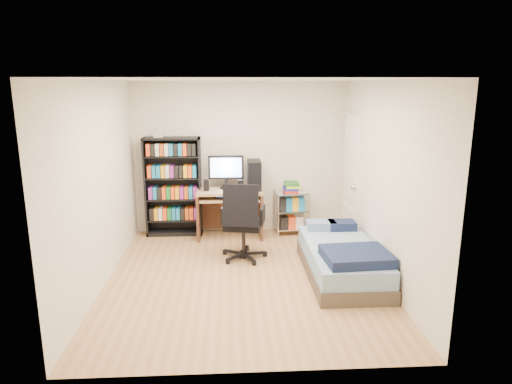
{
  "coord_description": "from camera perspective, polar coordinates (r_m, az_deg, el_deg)",
  "views": [
    {
      "loc": [
        -0.17,
        -5.5,
        2.46
      ],
      "look_at": [
        0.17,
        0.4,
        1.05
      ],
      "focal_mm": 32.0,
      "sensor_mm": 36.0,
      "label": 1
    }
  ],
  "objects": [
    {
      "name": "room",
      "position": [
        5.63,
        -1.54,
        1.05
      ],
      "size": [
        3.58,
        4.08,
        2.58
      ],
      "color": "tan",
      "rests_on": "ground"
    },
    {
      "name": "computer_desk",
      "position": [
        7.42,
        -2.51,
        -0.17
      ],
      "size": [
        1.05,
        0.61,
        1.33
      ],
      "color": "tan",
      "rests_on": "room"
    },
    {
      "name": "media_shelf",
      "position": [
        7.57,
        -10.31,
        0.81
      ],
      "size": [
        0.91,
        0.3,
        1.68
      ],
      "color": "black",
      "rests_on": "room"
    },
    {
      "name": "bed",
      "position": [
        6.1,
        10.75,
        -8.24
      ],
      "size": [
        0.91,
        1.82,
        0.52
      ],
      "color": "#50463B",
      "rests_on": "room"
    },
    {
      "name": "door",
      "position": [
        7.25,
        11.88,
        1.54
      ],
      "size": [
        0.12,
        0.8,
        2.0
      ],
      "color": "white",
      "rests_on": "room"
    },
    {
      "name": "wire_cart",
      "position": [
        7.58,
        4.45,
        -1.02
      ],
      "size": [
        0.58,
        0.44,
        0.88
      ],
      "rotation": [
        0.0,
        0.0,
        0.1
      ],
      "color": "silver",
      "rests_on": "room"
    },
    {
      "name": "office_chair",
      "position": [
        6.5,
        -1.64,
        -5.4
      ],
      "size": [
        0.79,
        0.79,
        1.13
      ],
      "rotation": [
        0.0,
        0.0,
        -0.19
      ],
      "color": "black",
      "rests_on": "room"
    }
  ]
}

